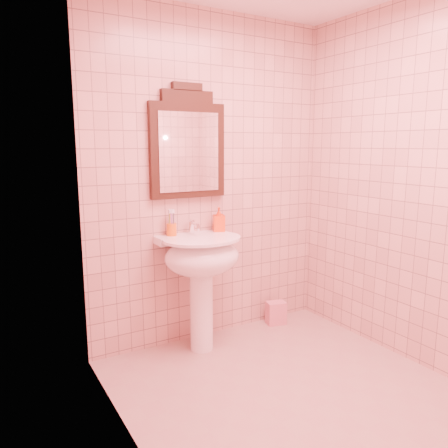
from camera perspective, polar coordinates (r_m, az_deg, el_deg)
floor at (r=2.90m, az=9.82°, el=-21.44°), size 2.20×2.20×0.00m
back_wall at (r=3.39m, az=-1.67°, el=5.72°), size 2.00×0.02×2.50m
pedestal_sink at (r=3.19m, az=-2.94°, el=-5.30°), size 0.58×0.58×0.86m
faucet at (r=3.25m, az=-4.10°, el=-0.35°), size 0.04×0.16×0.11m
mirror at (r=3.26m, az=-4.75°, el=10.17°), size 0.59×0.06×0.83m
toothbrush_cup at (r=3.21m, az=-6.86°, el=-0.67°), size 0.07×0.07×0.17m
soap_dispenser at (r=3.35m, az=-0.68°, el=0.61°), size 0.11×0.11×0.19m
towel at (r=3.85m, az=6.81°, el=-11.45°), size 0.18×0.14×0.19m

